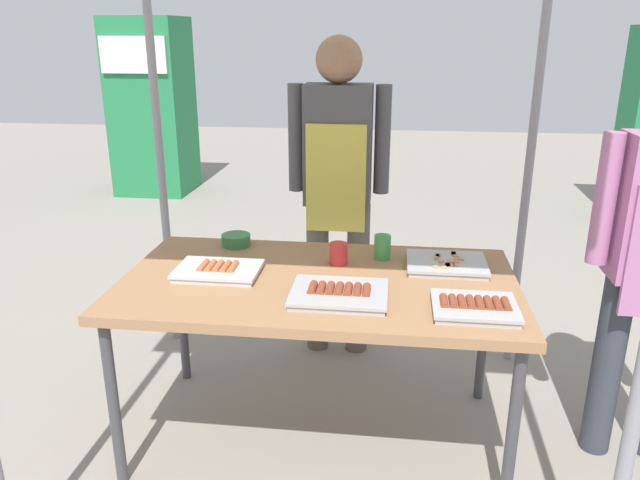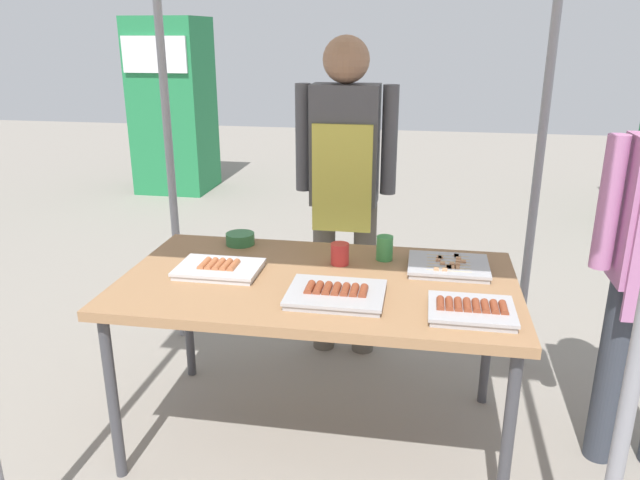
{
  "view_description": "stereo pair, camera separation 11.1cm",
  "coord_description": "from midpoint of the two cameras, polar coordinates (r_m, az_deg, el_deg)",
  "views": [
    {
      "loc": [
        0.29,
        -2.28,
        1.7
      ],
      "look_at": [
        0.0,
        0.05,
        0.9
      ],
      "focal_mm": 34.27,
      "sensor_mm": 36.0,
      "label": 1
    },
    {
      "loc": [
        0.4,
        -2.26,
        1.7
      ],
      "look_at": [
        0.0,
        0.05,
        0.9
      ],
      "focal_mm": 34.27,
      "sensor_mm": 36.0,
      "label": 2
    }
  ],
  "objects": [
    {
      "name": "stall_table",
      "position": [
        2.5,
        1.08,
        -4.77
      ],
      "size": [
        1.6,
        0.9,
        0.75
      ],
      "color": "#9E724C",
      "rests_on": "ground"
    },
    {
      "name": "tray_spring_rolls",
      "position": [
        2.25,
        15.34,
        -6.34
      ],
      "size": [
        0.3,
        0.25,
        0.05
      ],
      "color": "#ADADB2",
      "rests_on": "stall_table"
    },
    {
      "name": "drink_cup_near_edge",
      "position": [
        2.69,
        7.23,
        -0.76
      ],
      "size": [
        0.07,
        0.07,
        0.11
      ],
      "primitive_type": "cylinder",
      "color": "#3F994C",
      "rests_on": "stall_table"
    },
    {
      "name": "drink_cup_by_wok",
      "position": [
        2.63,
        3.07,
        -1.31
      ],
      "size": [
        0.08,
        0.08,
        0.09
      ],
      "primitive_type": "cylinder",
      "color": "red",
      "rests_on": "stall_table"
    },
    {
      "name": "tray_grilled_sausages",
      "position": [
        2.56,
        -8.19,
        -2.67
      ],
      "size": [
        0.34,
        0.24,
        0.05
      ],
      "color": "silver",
      "rests_on": "stall_table"
    },
    {
      "name": "ground_plane",
      "position": [
        2.86,
        0.99,
        -17.69
      ],
      "size": [
        18.0,
        18.0,
        0.0
      ],
      "primitive_type": "plane",
      "color": "gray"
    },
    {
      "name": "condiment_bowl",
      "position": [
        2.89,
        -6.37,
        0.11
      ],
      "size": [
        0.13,
        0.13,
        0.05
      ],
      "primitive_type": "cylinder",
      "color": "#33723F",
      "rests_on": "stall_table"
    },
    {
      "name": "tray_pork_links",
      "position": [
        2.3,
        2.9,
        -5.07
      ],
      "size": [
        0.36,
        0.29,
        0.05
      ],
      "color": "#ADADB2",
      "rests_on": "stall_table"
    },
    {
      "name": "vendor_woman",
      "position": [
        3.16,
        3.39,
        6.18
      ],
      "size": [
        0.52,
        0.24,
        1.69
      ],
      "rotation": [
        0.0,
        0.0,
        3.14
      ],
      "color": "#595147",
      "rests_on": "ground"
    },
    {
      "name": "tray_meat_skewers",
      "position": [
        2.63,
        13.08,
        -2.42
      ],
      "size": [
        0.33,
        0.27,
        0.04
      ],
      "color": "#ADADB2",
      "rests_on": "stall_table"
    },
    {
      "name": "neighbor_stall_left",
      "position": [
        7.02,
        -13.09,
        12.1
      ],
      "size": [
        0.76,
        0.76,
        1.86
      ],
      "color": "#237F47",
      "rests_on": "ground"
    }
  ]
}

